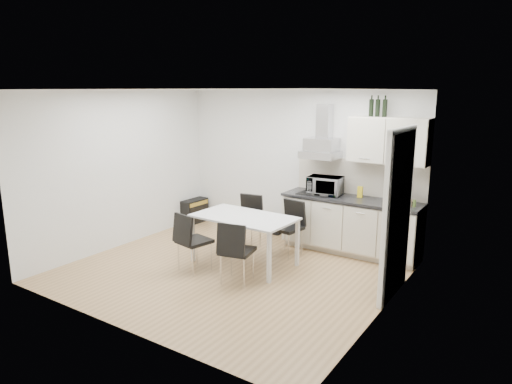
% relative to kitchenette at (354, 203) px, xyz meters
% --- Properties ---
extents(ground, '(4.50, 4.50, 0.00)m').
position_rel_kitchenette_xyz_m(ground, '(-1.19, -1.73, -0.83)').
color(ground, tan).
rests_on(ground, ground).
extents(wall_back, '(4.50, 0.10, 2.60)m').
position_rel_kitchenette_xyz_m(wall_back, '(-1.19, 0.27, 0.47)').
color(wall_back, silver).
rests_on(wall_back, ground).
extents(wall_front, '(4.50, 0.10, 2.60)m').
position_rel_kitchenette_xyz_m(wall_front, '(-1.19, -3.73, 0.47)').
color(wall_front, silver).
rests_on(wall_front, ground).
extents(wall_left, '(0.10, 4.00, 2.60)m').
position_rel_kitchenette_xyz_m(wall_left, '(-3.44, -1.73, 0.47)').
color(wall_left, silver).
rests_on(wall_left, ground).
extents(wall_right, '(0.10, 4.00, 2.60)m').
position_rel_kitchenette_xyz_m(wall_right, '(1.06, -1.73, 0.47)').
color(wall_right, silver).
rests_on(wall_right, ground).
extents(ceiling, '(4.50, 4.50, 0.00)m').
position_rel_kitchenette_xyz_m(ceiling, '(-1.19, -1.73, 1.77)').
color(ceiling, white).
rests_on(ceiling, wall_back).
extents(doorway, '(0.08, 1.04, 2.10)m').
position_rel_kitchenette_xyz_m(doorway, '(1.02, -1.18, 0.22)').
color(doorway, white).
rests_on(doorway, ground).
extents(kitchenette, '(2.22, 0.64, 2.52)m').
position_rel_kitchenette_xyz_m(kitchenette, '(0.00, 0.00, 0.00)').
color(kitchenette, beige).
rests_on(kitchenette, ground).
extents(dining_table, '(1.54, 0.91, 0.75)m').
position_rel_kitchenette_xyz_m(dining_table, '(-1.20, -1.37, -0.15)').
color(dining_table, white).
rests_on(dining_table, ground).
extents(chair_far_left, '(0.51, 0.56, 0.88)m').
position_rel_kitchenette_xyz_m(chair_far_left, '(-1.59, -0.73, -0.39)').
color(chair_far_left, black).
rests_on(chair_far_left, ground).
extents(chair_far_right, '(0.51, 0.56, 0.88)m').
position_rel_kitchenette_xyz_m(chair_far_right, '(-0.84, -0.69, -0.39)').
color(chair_far_right, black).
rests_on(chair_far_right, ground).
extents(chair_near_left, '(0.53, 0.58, 0.88)m').
position_rel_kitchenette_xyz_m(chair_near_left, '(-1.64, -1.99, -0.39)').
color(chair_near_left, black).
rests_on(chair_near_left, ground).
extents(chair_near_right, '(0.53, 0.58, 0.88)m').
position_rel_kitchenette_xyz_m(chair_near_right, '(-0.88, -1.99, -0.39)').
color(chair_near_right, black).
rests_on(chair_near_right, ground).
extents(guitar_amp, '(0.27, 0.58, 0.47)m').
position_rel_kitchenette_xyz_m(guitar_amp, '(-3.30, -0.08, -0.59)').
color(guitar_amp, black).
rests_on(guitar_amp, ground).
extents(floor_speaker, '(0.20, 0.18, 0.32)m').
position_rel_kitchenette_xyz_m(floor_speaker, '(-1.56, 0.17, -0.67)').
color(floor_speaker, black).
rests_on(floor_speaker, ground).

